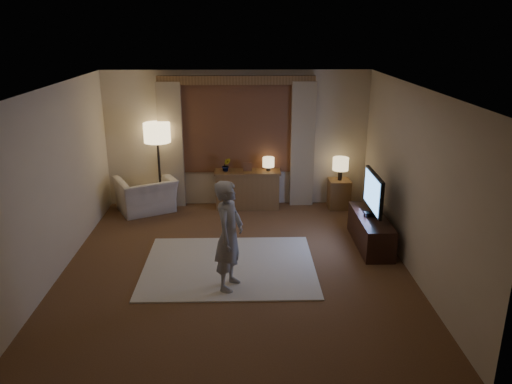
{
  "coord_description": "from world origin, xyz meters",
  "views": [
    {
      "loc": [
        0.13,
        -6.62,
        3.38
      ],
      "look_at": [
        0.31,
        0.6,
        0.95
      ],
      "focal_mm": 35.0,
      "sensor_mm": 36.0,
      "label": 1
    }
  ],
  "objects_px": {
    "tv_stand": "(371,231)",
    "person": "(229,235)",
    "armchair": "(146,195)",
    "side_table": "(339,194)",
    "sideboard": "(248,190)"
  },
  "relations": [
    {
      "from": "tv_stand",
      "to": "side_table",
      "type": "bearing_deg",
      "value": 96.18
    },
    {
      "from": "sideboard",
      "to": "tv_stand",
      "type": "distance_m",
      "value": 2.66
    },
    {
      "from": "tv_stand",
      "to": "sideboard",
      "type": "bearing_deg",
      "value": 137.4
    },
    {
      "from": "armchair",
      "to": "person",
      "type": "xyz_separation_m",
      "value": [
        1.65,
        -2.97,
        0.44
      ]
    },
    {
      "from": "sideboard",
      "to": "person",
      "type": "height_order",
      "value": "person"
    },
    {
      "from": "tv_stand",
      "to": "person",
      "type": "relative_size",
      "value": 0.94
    },
    {
      "from": "armchair",
      "to": "person",
      "type": "height_order",
      "value": "person"
    },
    {
      "from": "side_table",
      "to": "tv_stand",
      "type": "bearing_deg",
      "value": -83.82
    },
    {
      "from": "tv_stand",
      "to": "armchair",
      "type": "bearing_deg",
      "value": 157.01
    },
    {
      "from": "sideboard",
      "to": "person",
      "type": "bearing_deg",
      "value": -94.88
    },
    {
      "from": "armchair",
      "to": "person",
      "type": "distance_m",
      "value": 3.42
    },
    {
      "from": "side_table",
      "to": "armchair",
      "type": "bearing_deg",
      "value": -178.37
    },
    {
      "from": "sideboard",
      "to": "armchair",
      "type": "distance_m",
      "value": 1.92
    },
    {
      "from": "person",
      "to": "tv_stand",
      "type": "bearing_deg",
      "value": -40.6
    },
    {
      "from": "tv_stand",
      "to": "person",
      "type": "height_order",
      "value": "person"
    }
  ]
}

